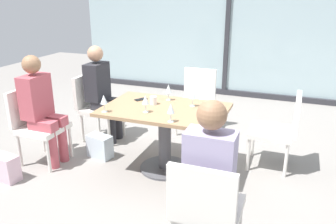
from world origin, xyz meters
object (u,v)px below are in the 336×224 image
object	(u,v)px
person_side_end	(41,105)
wine_glass_1	(145,100)
wine_glass_0	(168,89)
handbag_0	(100,146)
wine_glass_2	(193,94)
chair_far_left	(96,103)
wine_glass_3	(171,109)
person_front_right	(211,174)
chair_side_end	(36,121)
chair_far_right	(280,127)
person_far_left	(102,89)
chair_front_right	(206,207)
coffee_cup	(153,100)
chair_near_window	(197,97)
handbag_1	(5,168)
wine_glass_4	(104,100)
dining_table_main	(165,124)
cell_phone_on_table	(141,99)

from	to	relation	value
person_side_end	wine_glass_1	size ratio (longest dim) A/B	6.81
wine_glass_0	handbag_0	distance (m)	1.10
wine_glass_1	wine_glass_2	size ratio (longest dim) A/B	1.00
chair_far_left	wine_glass_3	size ratio (longest dim) A/B	4.70
chair_far_left	person_front_right	size ratio (longest dim) A/B	0.69
chair_side_end	chair_far_right	world-z (taller)	same
person_side_end	wine_glass_2	xyz separation A→B (m)	(1.62, 0.49, 0.16)
person_far_left	person_side_end	distance (m)	0.87
chair_front_right	person_front_right	xyz separation A→B (m)	(-0.00, 0.11, 0.20)
person_far_left	wine_glass_2	world-z (taller)	person_far_left
person_front_right	coffee_cup	xyz separation A→B (m)	(-0.95, 1.20, 0.08)
chair_near_window	person_far_left	distance (m)	1.32
handbag_1	handbag_0	bearing A→B (deg)	59.01
chair_side_end	wine_glass_0	size ratio (longest dim) A/B	4.70
person_side_end	wine_glass_4	world-z (taller)	person_side_end
chair_side_end	person_far_left	size ratio (longest dim) A/B	0.69
chair_front_right	wine_glass_4	bearing A→B (deg)	145.77
dining_table_main	chair_near_window	bearing A→B (deg)	90.00
dining_table_main	wine_glass_4	world-z (taller)	wine_glass_4
handbag_0	handbag_1	world-z (taller)	same
chair_front_right	cell_phone_on_table	xyz separation A→B (m)	(-1.15, 1.42, 0.24)
chair_front_right	chair_far_right	bearing A→B (deg)	77.41
chair_side_end	cell_phone_on_table	distance (m)	1.24
wine_glass_0	cell_phone_on_table	distance (m)	0.34
wine_glass_0	wine_glass_1	size ratio (longest dim) A/B	1.00
wine_glass_0	handbag_0	bearing A→B (deg)	-160.47
wine_glass_3	handbag_0	size ratio (longest dim) A/B	0.62
dining_table_main	chair_front_right	world-z (taller)	chair_front_right
chair_near_window	wine_glass_3	world-z (taller)	wine_glass_3
person_far_left	wine_glass_4	distance (m)	1.00
wine_glass_4	handbag_1	distance (m)	1.30
chair_side_end	coffee_cup	distance (m)	1.39
chair_near_window	chair_far_right	world-z (taller)	same
dining_table_main	wine_glass_0	world-z (taller)	wine_glass_0
wine_glass_0	wine_glass_3	size ratio (longest dim) A/B	1.00
chair_far_right	chair_front_right	bearing A→B (deg)	-102.59
person_front_right	wine_glass_3	xyz separation A→B (m)	(-0.59, 0.77, 0.16)
dining_table_main	person_far_left	distance (m)	1.19
chair_side_end	person_far_left	distance (m)	0.93
dining_table_main	wine_glass_3	world-z (taller)	wine_glass_3
dining_table_main	cell_phone_on_table	xyz separation A→B (m)	(-0.36, 0.18, 0.19)
chair_side_end	person_far_left	bearing A→B (deg)	64.07
wine_glass_2	handbag_0	xyz separation A→B (m)	(-1.10, -0.17, -0.72)
handbag_0	chair_far_left	bearing A→B (deg)	136.78
chair_far_left	wine_glass_1	world-z (taller)	wine_glass_1
chair_near_window	handbag_0	xyz separation A→B (m)	(-0.84, -1.25, -0.36)
chair_side_end	handbag_0	distance (m)	0.79
person_side_end	wine_glass_0	bearing A→B (deg)	24.72
chair_side_end	wine_glass_3	xyz separation A→B (m)	(1.67, -0.04, 0.37)
wine_glass_4	cell_phone_on_table	bearing A→B (deg)	71.53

